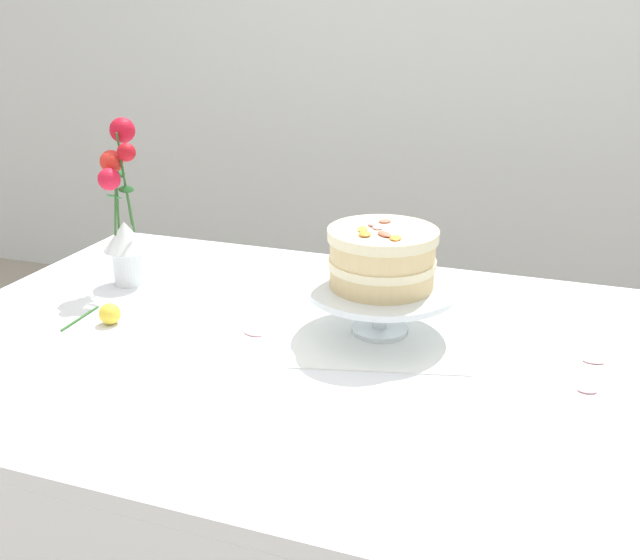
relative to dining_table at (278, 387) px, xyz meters
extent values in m
cube|color=white|center=(0.00, 0.03, 0.08)|extent=(1.40, 1.00, 0.03)
cylinder|color=brown|center=(-0.60, 0.43, -0.29)|extent=(0.06, 0.06, 0.71)
cylinder|color=brown|center=(0.60, 0.43, -0.29)|extent=(0.06, 0.06, 0.71)
cube|color=white|center=(0.17, 0.11, 0.09)|extent=(0.39, 0.39, 0.00)
cylinder|color=silver|center=(0.17, 0.11, 0.10)|extent=(0.11, 0.11, 0.01)
cylinder|color=silver|center=(0.17, 0.11, 0.14)|extent=(0.03, 0.03, 0.07)
cylinder|color=silver|center=(0.17, 0.11, 0.19)|extent=(0.29, 0.29, 0.01)
cylinder|color=beige|center=(0.17, 0.11, 0.21)|extent=(0.20, 0.20, 0.04)
cylinder|color=beige|center=(0.17, 0.11, 0.24)|extent=(0.20, 0.20, 0.02)
cylinder|color=beige|center=(0.17, 0.11, 0.26)|extent=(0.20, 0.20, 0.04)
cylinder|color=beige|center=(0.17, 0.11, 0.29)|extent=(0.21, 0.21, 0.02)
ellipsoid|color=orange|center=(0.15, 0.06, 0.31)|extent=(0.03, 0.03, 0.01)
ellipsoid|color=#E56B51|center=(0.16, 0.16, 0.31)|extent=(0.03, 0.03, 0.01)
ellipsoid|color=pink|center=(0.15, 0.13, 0.31)|extent=(0.03, 0.03, 0.01)
ellipsoid|color=yellow|center=(0.14, 0.10, 0.31)|extent=(0.02, 0.04, 0.00)
ellipsoid|color=#E56B51|center=(0.18, 0.08, 0.31)|extent=(0.04, 0.04, 0.01)
ellipsoid|color=pink|center=(0.16, 0.12, 0.31)|extent=(0.03, 0.03, 0.00)
ellipsoid|color=orange|center=(0.21, 0.06, 0.31)|extent=(0.02, 0.03, 0.00)
cylinder|color=silver|center=(-0.44, 0.18, 0.13)|extent=(0.07, 0.07, 0.08)
cone|color=silver|center=(-0.44, 0.18, 0.21)|extent=(0.10, 0.10, 0.07)
cylinder|color=#2D6028|center=(-0.42, 0.18, 0.31)|extent=(0.03, 0.01, 0.18)
sphere|color=red|center=(-0.41, 0.18, 0.40)|extent=(0.04, 0.04, 0.04)
ellipsoid|color=#236B2D|center=(-0.42, 0.17, 0.32)|extent=(0.05, 0.02, 0.02)
cylinder|color=#2D6028|center=(-0.45, 0.21, 0.33)|extent=(0.01, 0.04, 0.22)
sphere|color=red|center=(-0.45, 0.23, 0.44)|extent=(0.06, 0.06, 0.06)
ellipsoid|color=#236B2D|center=(-0.46, 0.21, 0.34)|extent=(0.03, 0.05, 0.02)
cylinder|color=#2D6028|center=(-0.45, 0.18, 0.30)|extent=(0.02, 0.01, 0.15)
sphere|color=red|center=(-0.46, 0.19, 0.37)|extent=(0.05, 0.05, 0.05)
ellipsoid|color=#236B2D|center=(-0.46, 0.18, 0.30)|extent=(0.05, 0.02, 0.01)
cylinder|color=#2D6028|center=(-0.44, 0.16, 0.28)|extent=(0.01, 0.03, 0.13)
sphere|color=red|center=(-0.44, 0.14, 0.35)|extent=(0.05, 0.05, 0.05)
cylinder|color=#2D6028|center=(-0.42, -0.02, 0.09)|extent=(0.01, 0.12, 0.01)
sphere|color=yellow|center=(-0.35, -0.02, 0.11)|extent=(0.04, 0.04, 0.04)
ellipsoid|color=pink|center=(0.55, 0.01, 0.09)|extent=(0.03, 0.03, 0.00)
ellipsoid|color=pink|center=(0.56, 0.12, 0.09)|extent=(0.04, 0.02, 0.00)
ellipsoid|color=pink|center=(-0.06, 0.03, 0.09)|extent=(0.05, 0.03, 0.00)
camera|label=1|loc=(0.46, -1.08, 0.67)|focal=38.73mm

